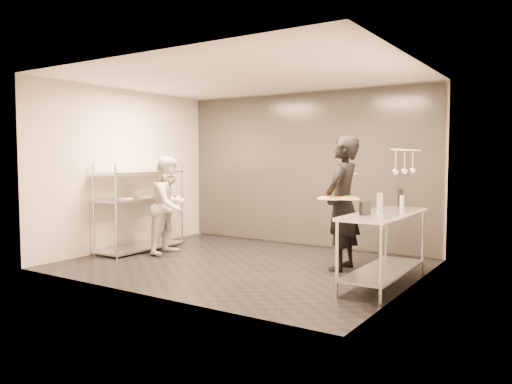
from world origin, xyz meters
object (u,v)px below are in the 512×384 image
Objects in this scene: pos_monitor at (365,208)px; bottle_clear at (402,202)px; chef at (170,205)px; waiter at (342,203)px; pizza_plate_far at (349,198)px; pass_rack at (140,206)px; bottle_dark at (400,198)px; pizza_plate_near at (330,198)px; prep_counter at (384,236)px; bottle_green at (380,203)px; salad_plate at (349,172)px.

pos_monitor is 0.92m from bottle_clear.
waiter is at bearing -89.73° from chef.
pizza_plate_far is at bearing -94.00° from chef.
pass_rack is 4.37m from bottle_dark.
pass_rack is at bearing -175.80° from pizza_plate_near.
bottle_green is at bearing -165.92° from prep_counter.
pizza_plate_near is 1.47× the size of bottle_green.
bottle_dark is at bearing 33.87° from pizza_plate_near.
prep_counter is at bearing -44.24° from salad_plate.
pass_rack is at bearing -175.52° from pizza_plate_far.
chef reaches higher than salad_plate.
salad_plate reaches higher than pizza_plate_near.
salad_plate is at bearing 135.76° from prep_counter.
bottle_clear is (0.11, 0.56, -0.03)m from bottle_green.
bottle_dark is at bearing 110.58° from waiter.
bottle_dark is at bearing 91.84° from pos_monitor.
pass_rack is 4.23m from pos_monitor.
bottle_dark reaches higher than pizza_plate_near.
bottle_dark reaches higher than pizza_plate_far.
pizza_plate_near and pos_monitor have the same top height.
bottle_clear is 0.28m from bottle_dark.
bottle_clear reaches higher than pizza_plate_near.
pass_rack is 3.75m from pizza_plate_far.
chef is at bearing -165.48° from salad_plate.
pizza_plate_near is 0.85m from bottle_green.
pass_rack is at bearing -169.39° from bottle_dark.
prep_counter is 7.39× the size of bottle_green.
bottle_green is 0.96× the size of bottle_dark.
chef is 5.37× the size of pizza_plate_far.
pizza_plate_near is 1.24× the size of salad_plate.
waiter is 10.46× the size of bottle_clear.
prep_counter is 0.99m from pizza_plate_near.
bottle_green reaches higher than bottle_clear.
bottle_clear is at bearing 84.52° from pos_monitor.
waiter is 0.80m from bottle_dark.
pass_rack reaches higher than pizza_plate_near.
chef is 3.73m from bottle_dark.
prep_counter is 5.03× the size of pizza_plate_near.
salad_plate reaches higher than pizza_plate_far.
bottle_dark is (0.01, 0.81, 0.00)m from bottle_green.
pizza_plate_far is at bearing 132.08° from pos_monitor.
salad_plate is (-0.82, 0.80, 0.76)m from prep_counter.
chef is 3.11m from pizza_plate_far.
bottle_green is at bearing -46.84° from salad_plate.
chef reaches higher than pizza_plate_far.
waiter reaches higher than pass_rack.
bottle_green is (-0.06, -0.01, 0.42)m from prep_counter.
waiter reaches higher than bottle_dark.
bottle_green is (0.80, -0.27, -0.00)m from pizza_plate_near.
bottle_dark is (0.74, 0.30, 0.09)m from waiter.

